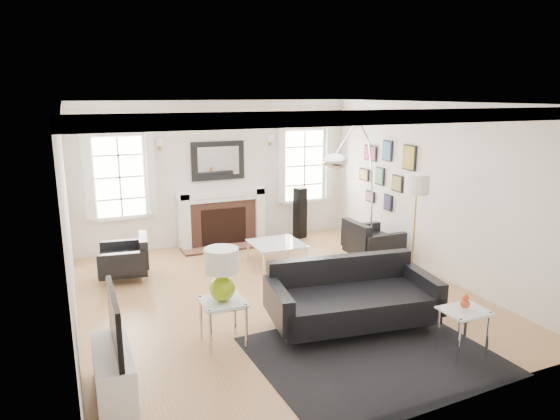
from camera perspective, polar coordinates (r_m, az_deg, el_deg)
name	(u,v)px	position (r m, az deg, el deg)	size (l,w,h in m)	color
floor	(277,296)	(7.50, -0.34, -9.76)	(6.00, 6.00, 0.00)	#A77446
back_wall	(218,173)	(9.86, -7.12, 4.20)	(5.50, 0.04, 2.80)	silver
front_wall	(408,271)	(4.56, 14.47, -6.79)	(5.50, 0.04, 2.80)	silver
left_wall	(67,223)	(6.55, -23.13, -1.36)	(0.04, 6.00, 2.80)	silver
right_wall	(432,189)	(8.50, 17.01, 2.28)	(0.04, 6.00, 2.80)	silver
ceiling	(277,103)	(6.91, -0.37, 12.15)	(5.50, 6.00, 0.02)	white
crown_molding	(277,107)	(6.91, -0.37, 11.65)	(5.50, 6.00, 0.12)	white
fireplace	(222,218)	(9.84, -6.64, -0.91)	(1.70, 0.69, 1.11)	white
mantel_mirror	(218,161)	(9.79, -7.09, 5.61)	(1.05, 0.07, 0.75)	black
window_left	(119,177)	(9.47, -17.88, 3.65)	(1.24, 0.15, 1.62)	white
window_right	(304,165)	(10.46, 2.77, 5.12)	(1.24, 0.15, 1.62)	white
gallery_wall	(385,170)	(9.47, 11.90, 4.46)	(0.04, 1.73, 1.29)	black
tv_unit	(114,366)	(5.35, -18.47, -16.59)	(0.35, 1.00, 1.09)	white
area_rug	(374,356)	(6.03, 10.67, -16.04)	(2.59, 2.16, 0.01)	black
sofa	(350,298)	(6.53, 8.02, -9.95)	(2.21, 1.23, 0.69)	black
armchair_left	(127,259)	(8.44, -17.09, -5.41)	(0.85, 0.93, 0.57)	black
armchair_right	(370,242)	(9.03, 10.24, -3.66)	(0.83, 0.92, 0.61)	black
coffee_table	(277,245)	(8.72, -0.39, -3.96)	(0.86, 0.86, 0.38)	silver
side_table_left	(223,309)	(6.02, -6.56, -11.16)	(0.51, 0.51, 0.56)	silver
nesting_table	(464,319)	(6.14, 20.25, -11.65)	(0.50, 0.42, 0.55)	silver
gourd_lamp	(222,271)	(5.84, -6.68, -6.92)	(0.40, 0.40, 0.64)	#94B516
orange_vase	(465,302)	(6.05, 20.42, -9.82)	(0.11, 0.11, 0.17)	#CE441A
arc_floor_lamp	(356,194)	(7.96, 8.63, 1.82)	(1.80, 1.66, 2.54)	silver
stick_floor_lamp	(417,190)	(7.64, 15.36, 2.22)	(0.36, 0.36, 1.77)	#B5993E
speaker_tower	(300,213)	(10.28, 2.30, -0.33)	(0.21, 0.21, 1.04)	black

